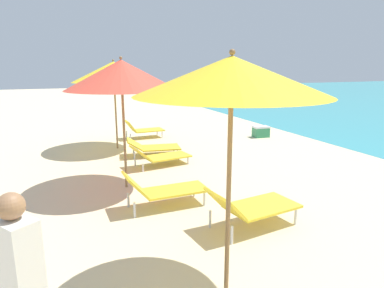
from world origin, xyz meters
The scene contains 10 objects.
umbrella_second centered at (-0.93, 3.40, 2.32)m, with size 1.90×1.90×2.57m.
lounger_second_shoreside centered at (0.11, 4.60, 0.34)m, with size 1.50×0.85×0.67m.
umbrella_third centered at (-1.33, 7.05, 2.25)m, with size 2.15×2.15×2.59m.
lounger_third_shoreside centered at (-0.27, 8.25, 0.25)m, with size 1.53×0.82×0.55m.
lounger_third_inland centered at (-0.90, 5.82, 0.33)m, with size 1.46×0.59×0.67m.
umbrella_farthest centered at (-0.95, 10.45, 2.24)m, with size 2.37×2.37×2.59m.
lounger_farthest_shoreside centered at (0.12, 11.61, 0.31)m, with size 1.31×0.68×0.64m.
lounger_farthest_inland centered at (-0.17, 9.25, 0.25)m, with size 1.52×0.91×0.48m.
person_walking_mid centered at (-2.87, 3.10, 0.92)m, with size 0.39×0.42×1.53m.
cooler_box centered at (3.95, 10.26, 0.19)m, with size 0.56×0.40×0.38m.
Camera 1 is at (-2.48, 0.51, 2.42)m, focal length 31.50 mm.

